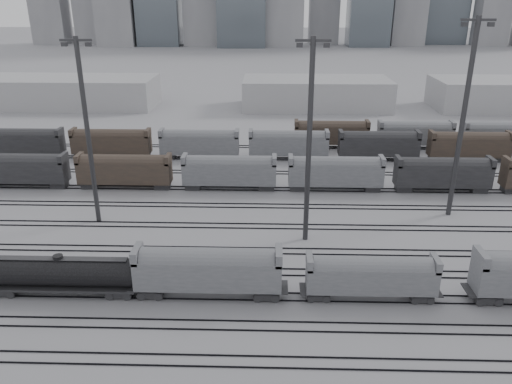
{
  "coord_description": "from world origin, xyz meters",
  "views": [
    {
      "loc": [
        -2.48,
        -43.48,
        29.59
      ],
      "look_at": [
        -4.39,
        20.7,
        4.0
      ],
      "focal_mm": 35.0,
      "sensor_mm": 36.0,
      "label": 1
    }
  ],
  "objects_px": {
    "tank_car_b": "(61,273)",
    "light_mast_c": "(309,139)",
    "hopper_car_a": "(208,268)",
    "hopper_car_b": "(371,274)"
  },
  "relations": [
    {
      "from": "tank_car_b",
      "to": "light_mast_c",
      "type": "bearing_deg",
      "value": 27.05
    },
    {
      "from": "hopper_car_a",
      "to": "light_mast_c",
      "type": "distance_m",
      "value": 20.03
    },
    {
      "from": "hopper_car_a",
      "to": "light_mast_c",
      "type": "height_order",
      "value": "light_mast_c"
    },
    {
      "from": "tank_car_b",
      "to": "hopper_car_b",
      "type": "distance_m",
      "value": 32.19
    },
    {
      "from": "hopper_car_b",
      "to": "light_mast_c",
      "type": "xyz_separation_m",
      "value": [
        -5.81,
        13.47,
        10.45
      ]
    },
    {
      "from": "tank_car_b",
      "to": "hopper_car_a",
      "type": "bearing_deg",
      "value": -0.0
    },
    {
      "from": "tank_car_b",
      "to": "light_mast_c",
      "type": "relative_size",
      "value": 0.7
    },
    {
      "from": "hopper_car_a",
      "to": "hopper_car_b",
      "type": "bearing_deg",
      "value": 0.0
    },
    {
      "from": "tank_car_b",
      "to": "hopper_car_b",
      "type": "bearing_deg",
      "value": 0.0
    },
    {
      "from": "hopper_car_a",
      "to": "light_mast_c",
      "type": "bearing_deg",
      "value": 50.98
    }
  ]
}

